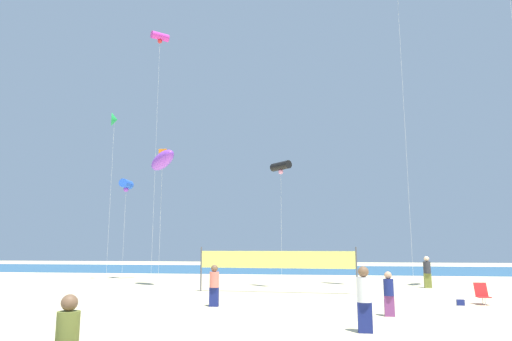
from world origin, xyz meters
TOP-DOWN VIEW (x-y plane):
  - ground_plane at (0.00, 0.00)m, footprint 120.00×120.00m
  - ocean_band at (0.00, 35.40)m, footprint 120.00×20.00m
  - beachgoer_navy_shirt at (4.02, 1.61)m, footprint 0.35×0.35m
  - beachgoer_coral_shirt at (-2.69, 3.31)m, footprint 0.38×0.38m
  - beachgoer_white_shirt at (2.91, -1.67)m, footprint 0.42×0.42m
  - beachgoer_charcoal_shirt at (7.83, 13.56)m, footprint 0.42×0.42m
  - folding_beach_chair at (8.36, 5.64)m, footprint 0.52×0.65m
  - volleyball_net at (-0.78, 9.23)m, footprint 8.46×0.78m
  - beach_handbag at (7.34, 5.15)m, footprint 0.30×0.15m
  - kite_green_delta at (-13.44, 15.46)m, footprint 0.82×1.09m
  - kite_violet_inflatable at (-8.26, 11.84)m, footprint 2.66×2.65m
  - kite_blue_tube at (-13.24, 17.59)m, footprint 0.67×1.32m
  - kite_magenta_tube at (-9.71, 14.37)m, footprint 1.31×1.25m
  - kite_black_tube at (-0.70, 11.76)m, footprint 1.41×1.40m

SIDE VIEW (x-z plane):
  - ground_plane at x=0.00m, z-range 0.00..0.00m
  - ocean_band at x=0.00m, z-range 0.00..0.01m
  - beach_handbag at x=7.34m, z-range 0.00..0.24m
  - folding_beach_chair at x=8.36m, z-range 0.02..0.91m
  - beachgoer_navy_shirt at x=4.02m, z-range 0.05..1.59m
  - beachgoer_coral_shirt at x=-2.69m, z-range 0.06..1.72m
  - beachgoer_white_shirt at x=2.91m, z-range 0.06..1.90m
  - beachgoer_charcoal_shirt at x=7.83m, z-range 0.06..1.92m
  - volleyball_net at x=-0.78m, z-range 0.44..2.84m
  - kite_blue_tube at x=-13.24m, z-range 3.39..10.93m
  - kite_black_tube at x=-0.70m, z-range 3.47..10.97m
  - kite_violet_inflatable at x=-8.26m, z-range 3.54..12.14m
  - kite_green_delta at x=-13.44m, z-range 5.61..17.87m
  - kite_magenta_tube at x=-9.71m, z-range 8.57..26.42m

